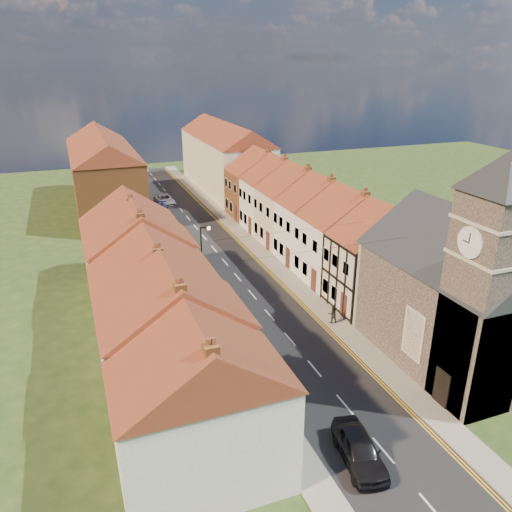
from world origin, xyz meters
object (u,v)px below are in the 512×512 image
Objects in this scene: lamppost at (203,255)px; car_far at (160,211)px; car_near at (359,449)px; car_distant at (164,199)px; pedestrian_right at (332,314)px; church at (468,284)px.

car_far is at bearing 88.56° from lamppost.
car_near is (2.18, -22.16, -2.76)m from lamppost.
car_far is at bearing 101.90° from car_near.
car_near is at bearing -91.69° from car_distant.
pedestrian_right reaches higher than car_distant.
car_far is at bearing 107.02° from church.
car_distant is at bearing 103.10° from church.
church is at bearing -51.70° from lamppost.
car_near is at bearing 75.42° from pedestrian_right.
church reaches higher than car_near.
car_distant is (0.13, 52.16, -0.12)m from car_near.
lamppost reaches higher than car_near.
lamppost is 1.25× the size of car_far.
church is at bearing 36.50° from car_near.
lamppost reaches higher than car_distant.
church is at bearing -59.95° from car_far.
car_far is 34.16m from pedestrian_right.
lamppost is 1.32× the size of car_near.
car_distant is (2.31, 30.00, -2.89)m from lamppost.
pedestrian_right is (7.85, -9.03, -2.65)m from lamppost.
car_far is at bearing -68.97° from pedestrian_right.
pedestrian_right is at bearing 124.83° from church.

